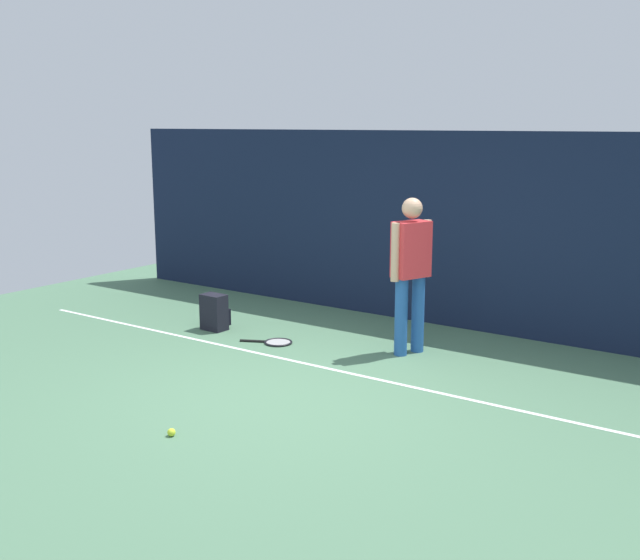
{
  "coord_description": "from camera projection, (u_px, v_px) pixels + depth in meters",
  "views": [
    {
      "loc": [
        4.07,
        -5.43,
        2.47
      ],
      "look_at": [
        0.0,
        0.4,
        1.0
      ],
      "focal_mm": 42.73,
      "sensor_mm": 36.0,
      "label": 1
    }
  ],
  "objects": [
    {
      "name": "ground_plane",
      "position": [
        296.0,
        391.0,
        7.14
      ],
      "size": [
        12.0,
        12.0,
        0.0
      ],
      "primitive_type": "plane",
      "color": "#4C7556"
    },
    {
      "name": "back_fence",
      "position": [
        441.0,
        229.0,
        9.31
      ],
      "size": [
        10.0,
        0.1,
        2.38
      ],
      "primitive_type": "cube",
      "color": "#141E38",
      "rests_on": "ground"
    },
    {
      "name": "court_line",
      "position": [
        338.0,
        371.0,
        7.73
      ],
      "size": [
        9.0,
        0.05,
        0.0
      ],
      "primitive_type": "cube",
      "color": "white",
      "rests_on": "ground"
    },
    {
      "name": "tennis_player",
      "position": [
        411.0,
        266.0,
        8.13
      ],
      "size": [
        0.35,
        0.5,
        1.7
      ],
      "rotation": [
        0.0,
        0.0,
        1.21
      ],
      "color": "#2659A5",
      "rests_on": "ground"
    },
    {
      "name": "tennis_racket",
      "position": [
        276.0,
        342.0,
        8.7
      ],
      "size": [
        0.63,
        0.43,
        0.03
      ],
      "rotation": [
        0.0,
        0.0,
        0.45
      ],
      "color": "black",
      "rests_on": "ground"
    },
    {
      "name": "backpack",
      "position": [
        215.0,
        313.0,
        9.23
      ],
      "size": [
        0.31,
        0.29,
        0.44
      ],
      "rotation": [
        0.0,
        0.0,
        3.11
      ],
      "color": "black",
      "rests_on": "ground"
    },
    {
      "name": "tennis_ball_near_player",
      "position": [
        171.0,
        432.0,
        6.11
      ],
      "size": [
        0.07,
        0.07,
        0.07
      ],
      "primitive_type": "sphere",
      "color": "#CCE033",
      "rests_on": "ground"
    }
  ]
}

